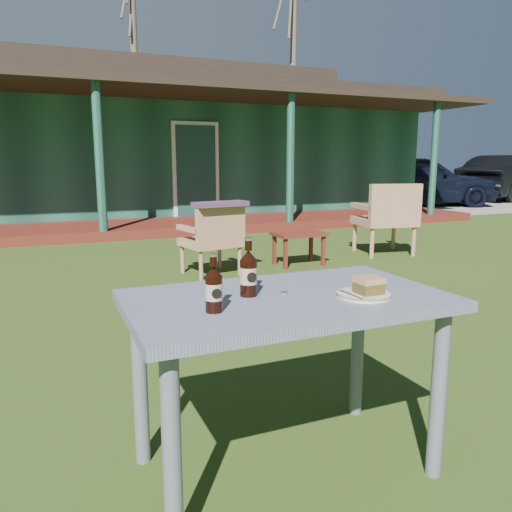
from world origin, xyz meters
name	(u,v)px	position (x,y,z in m)	size (l,w,h in m)	color
ground	(183,340)	(0.00, 0.00, 0.00)	(80.00, 80.00, 0.00)	#334916
pavilion	(78,145)	(0.00, 9.39, 1.61)	(15.80, 8.30, 3.45)	#1D4C3B
gravel_strip	(447,203)	(10.50, 8.50, 0.01)	(9.00, 6.00, 0.02)	gray
tree_mid	(135,75)	(3.00, 18.50, 4.75)	(0.28, 0.28, 9.50)	brown
tree_right	(293,61)	(9.50, 17.00, 5.50)	(0.28, 0.28, 11.00)	brown
car_near	(416,180)	(8.86, 8.02, 0.72)	(1.70, 4.23, 1.44)	black
car_far	(511,178)	(13.22, 8.60, 0.72)	(1.52, 4.37, 1.44)	black
cafe_table	(287,321)	(0.00, -1.60, 0.62)	(1.20, 0.70, 0.72)	slate
plate	(364,294)	(0.26, -1.73, 0.73)	(0.20, 0.20, 0.01)	silver
cake_slice	(369,285)	(0.27, -1.74, 0.77)	(0.09, 0.09, 0.06)	#4E3E18
fork	(351,295)	(0.19, -1.74, 0.74)	(0.01, 0.14, 0.00)	silver
cola_bottle_near	(248,273)	(-0.14, -1.55, 0.81)	(0.07, 0.07, 0.22)	black
cola_bottle_far	(214,289)	(-0.32, -1.69, 0.80)	(0.06, 0.06, 0.20)	black
bottle_cap	(284,293)	(0.00, -1.58, 0.72)	(0.03, 0.03, 0.01)	silver
armchair_left	(214,236)	(0.84, 1.85, 0.43)	(0.66, 0.63, 0.76)	tan
armchair_right	(388,215)	(3.35, 2.13, 0.53)	(0.81, 0.77, 0.95)	tan
floral_throw	(221,204)	(0.87, 1.70, 0.79)	(0.58, 0.22, 0.05)	#553253
side_table	(299,237)	(1.94, 1.97, 0.34)	(0.60, 0.40, 0.40)	#5D1F16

